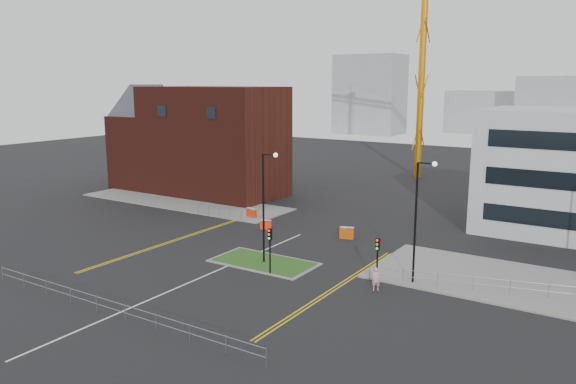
% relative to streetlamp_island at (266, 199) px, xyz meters
% --- Properties ---
extents(ground, '(200.00, 200.00, 0.00)m').
position_rel_streetlamp_island_xyz_m(ground, '(-2.22, -8.00, -5.41)').
color(ground, black).
rests_on(ground, ground).
extents(pavement_left, '(28.00, 8.00, 0.12)m').
position_rel_streetlamp_island_xyz_m(pavement_left, '(-22.22, 14.00, -5.35)').
color(pavement_left, slate).
rests_on(pavement_left, ground).
extents(pavement_right, '(24.00, 10.00, 0.12)m').
position_rel_streetlamp_island_xyz_m(pavement_right, '(19.78, 6.00, -5.35)').
color(pavement_right, slate).
rests_on(pavement_right, ground).
extents(island_kerb, '(8.60, 4.60, 0.08)m').
position_rel_streetlamp_island_xyz_m(island_kerb, '(-0.22, 0.00, -5.37)').
color(island_kerb, slate).
rests_on(island_kerb, ground).
extents(grass_island, '(8.00, 4.00, 0.12)m').
position_rel_streetlamp_island_xyz_m(grass_island, '(-0.22, 0.00, -5.35)').
color(grass_island, '#234A18').
rests_on(grass_island, ground).
extents(brick_building, '(24.20, 10.07, 14.24)m').
position_rel_streetlamp_island_xyz_m(brick_building, '(-25.19, 20.00, 1.44)').
color(brick_building, '#451811').
rests_on(brick_building, ground).
extents(streetlamp_island, '(1.46, 0.36, 9.18)m').
position_rel_streetlamp_island_xyz_m(streetlamp_island, '(0.00, 0.00, 0.00)').
color(streetlamp_island, black).
rests_on(streetlamp_island, ground).
extents(streetlamp_right_near, '(1.46, 0.36, 9.18)m').
position_rel_streetlamp_island_xyz_m(streetlamp_right_near, '(12.00, 2.00, 0.00)').
color(streetlamp_right_near, black).
rests_on(streetlamp_right_near, ground).
extents(traffic_light_island, '(0.28, 0.33, 3.65)m').
position_rel_streetlamp_island_xyz_m(traffic_light_island, '(1.78, -2.02, -2.85)').
color(traffic_light_island, black).
rests_on(traffic_light_island, ground).
extents(traffic_light_right, '(0.28, 0.33, 3.65)m').
position_rel_streetlamp_island_xyz_m(traffic_light_right, '(9.78, -0.02, -2.85)').
color(traffic_light_right, black).
rests_on(traffic_light_right, ground).
extents(railing_front, '(24.05, 0.05, 1.10)m').
position_rel_streetlamp_island_xyz_m(railing_front, '(-2.22, -14.00, -4.63)').
color(railing_front, gray).
rests_on(railing_front, ground).
extents(railing_left, '(6.05, 0.05, 1.10)m').
position_rel_streetlamp_island_xyz_m(railing_left, '(-13.22, 10.00, -4.67)').
color(railing_left, gray).
rests_on(railing_left, ground).
extents(railing_right, '(19.05, 5.05, 1.10)m').
position_rel_streetlamp_island_xyz_m(railing_right, '(18.28, 3.50, -4.63)').
color(railing_right, gray).
rests_on(railing_right, ground).
extents(centre_line, '(0.15, 30.00, 0.01)m').
position_rel_streetlamp_island_xyz_m(centre_line, '(-2.22, -6.00, -5.41)').
color(centre_line, silver).
rests_on(centre_line, ground).
extents(yellow_left_a, '(0.12, 24.00, 0.01)m').
position_rel_streetlamp_island_xyz_m(yellow_left_a, '(-11.22, 2.00, -5.41)').
color(yellow_left_a, gold).
rests_on(yellow_left_a, ground).
extents(yellow_left_b, '(0.12, 24.00, 0.01)m').
position_rel_streetlamp_island_xyz_m(yellow_left_b, '(-10.92, 2.00, -5.41)').
color(yellow_left_b, gold).
rests_on(yellow_left_b, ground).
extents(yellow_right_a, '(0.12, 20.00, 0.01)m').
position_rel_streetlamp_island_xyz_m(yellow_right_a, '(7.28, -2.00, -5.41)').
color(yellow_right_a, gold).
rests_on(yellow_right_a, ground).
extents(yellow_right_b, '(0.12, 20.00, 0.01)m').
position_rel_streetlamp_island_xyz_m(yellow_right_b, '(7.58, -2.00, -5.41)').
color(yellow_right_b, gold).
rests_on(yellow_right_b, ground).
extents(skyline_a, '(18.00, 12.00, 22.00)m').
position_rel_streetlamp_island_xyz_m(skyline_a, '(-42.22, 112.00, 5.59)').
color(skyline_a, gray).
rests_on(skyline_a, ground).
extents(skyline_b, '(24.00, 12.00, 16.00)m').
position_rel_streetlamp_island_xyz_m(skyline_b, '(7.78, 122.00, 2.59)').
color(skyline_b, gray).
rests_on(skyline_b, ground).
extents(skyline_d, '(30.00, 12.00, 12.00)m').
position_rel_streetlamp_island_xyz_m(skyline_d, '(-10.22, 132.00, 0.59)').
color(skyline_d, gray).
rests_on(skyline_d, ground).
extents(pedestrian, '(0.73, 0.65, 1.67)m').
position_rel_streetlamp_island_xyz_m(pedestrian, '(10.06, -0.73, -4.58)').
color(pedestrian, pink).
rests_on(pedestrian, ground).
extents(barrier_left, '(1.37, 0.72, 1.10)m').
position_rel_streetlamp_island_xyz_m(barrier_left, '(-10.22, 11.86, -4.82)').
color(barrier_left, red).
rests_on(barrier_left, ground).
extents(barrier_mid, '(1.16, 0.79, 0.93)m').
position_rel_streetlamp_island_xyz_m(barrier_mid, '(-6.22, 8.88, -4.91)').
color(barrier_mid, '#FF320E').
rests_on(barrier_mid, ground).
extents(barrier_right, '(1.41, 0.82, 1.12)m').
position_rel_streetlamp_island_xyz_m(barrier_right, '(2.23, 10.16, -4.80)').
color(barrier_right, '#C64C0B').
rests_on(barrier_right, ground).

